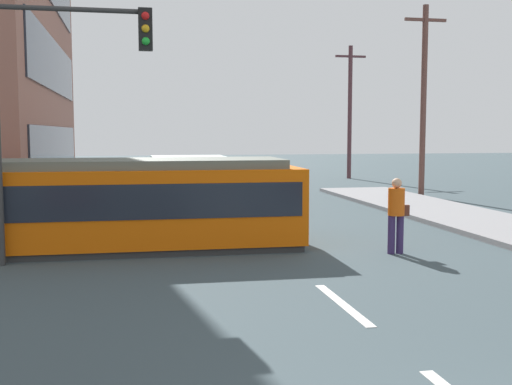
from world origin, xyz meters
The scene contains 10 objects.
ground_plane centered at (0.00, 10.00, 0.00)m, with size 120.00×120.00×0.00m, color #3A494E.
lane_stripe_2 centered at (0.00, 6.00, 0.01)m, with size 0.16×2.40×0.01m, color silver.
lane_stripe_3 centered at (0.00, 17.44, 0.01)m, with size 0.16×2.40×0.01m, color silver.
lane_stripe_4 centered at (0.00, 23.44, 0.01)m, with size 0.16×2.40×0.01m, color silver.
streetcar_tram centered at (-3.26, 11.44, 1.06)m, with size 7.92×2.67×2.05m.
city_bus centered at (-1.22, 17.05, 1.05)m, with size 2.58×5.05×1.85m.
pedestrian_crossing centered at (2.51, 9.65, 0.94)m, with size 0.51×0.36×1.67m.
traffic_light_mast centered at (-4.56, 10.08, 3.72)m, with size 3.13×0.33×5.30m.
utility_pole_mid centered at (8.76, 21.15, 4.10)m, with size 1.80×0.24×7.85m.
utility_pole_far centered at (9.23, 31.30, 3.96)m, with size 1.80×0.24×7.57m.
Camera 1 is at (-3.20, -3.04, 2.67)m, focal length 43.81 mm.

